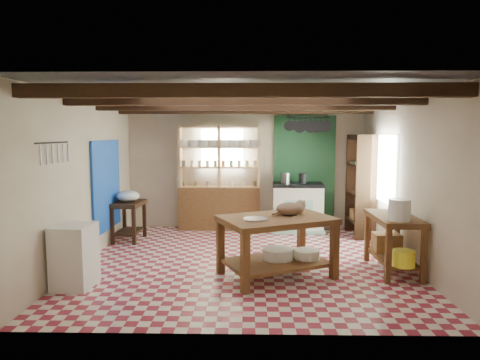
{
  "coord_description": "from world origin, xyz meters",
  "views": [
    {
      "loc": [
        0.07,
        -6.62,
        2.01
      ],
      "look_at": [
        -0.07,
        0.3,
        1.26
      ],
      "focal_mm": 32.0,
      "sensor_mm": 36.0,
      "label": 1
    }
  ],
  "objects_px": {
    "work_table": "(276,247)",
    "cat": "(290,209)",
    "stove": "(297,207)",
    "white_cabinet": "(75,256)",
    "prep_table": "(129,221)",
    "right_counter": "(393,244)"
  },
  "relations": [
    {
      "from": "work_table",
      "to": "right_counter",
      "type": "height_order",
      "value": "work_table"
    },
    {
      "from": "work_table",
      "to": "right_counter",
      "type": "distance_m",
      "value": 1.74
    },
    {
      "from": "white_cabinet",
      "to": "right_counter",
      "type": "height_order",
      "value": "white_cabinet"
    },
    {
      "from": "prep_table",
      "to": "cat",
      "type": "xyz_separation_m",
      "value": [
        2.87,
        -1.85,
        0.57
      ]
    },
    {
      "from": "stove",
      "to": "white_cabinet",
      "type": "relative_size",
      "value": 1.23
    },
    {
      "from": "work_table",
      "to": "right_counter",
      "type": "bearing_deg",
      "value": -17.17
    },
    {
      "from": "white_cabinet",
      "to": "prep_table",
      "type": "bearing_deg",
      "value": 91.96
    },
    {
      "from": "cat",
      "to": "right_counter",
      "type": "bearing_deg",
      "value": -31.77
    },
    {
      "from": "stove",
      "to": "cat",
      "type": "height_order",
      "value": "cat"
    },
    {
      "from": "white_cabinet",
      "to": "right_counter",
      "type": "bearing_deg",
      "value": 11.75
    },
    {
      "from": "stove",
      "to": "white_cabinet",
      "type": "xyz_separation_m",
      "value": [
        -3.3,
        -3.34,
        -0.08
      ]
    },
    {
      "from": "work_table",
      "to": "cat",
      "type": "xyz_separation_m",
      "value": [
        0.21,
        0.15,
        0.52
      ]
    },
    {
      "from": "work_table",
      "to": "stove",
      "type": "distance_m",
      "value": 2.92
    },
    {
      "from": "stove",
      "to": "prep_table",
      "type": "bearing_deg",
      "value": -162.59
    },
    {
      "from": "prep_table",
      "to": "right_counter",
      "type": "distance_m",
      "value": 4.72
    },
    {
      "from": "right_counter",
      "to": "work_table",
      "type": "bearing_deg",
      "value": -171.77
    },
    {
      "from": "stove",
      "to": "prep_table",
      "type": "relative_size",
      "value": 1.38
    },
    {
      "from": "work_table",
      "to": "prep_table",
      "type": "distance_m",
      "value": 3.33
    },
    {
      "from": "right_counter",
      "to": "cat",
      "type": "xyz_separation_m",
      "value": [
        -1.51,
        -0.09,
        0.53
      ]
    },
    {
      "from": "stove",
      "to": "white_cabinet",
      "type": "distance_m",
      "value": 4.7
    },
    {
      "from": "right_counter",
      "to": "cat",
      "type": "relative_size",
      "value": 2.85
    },
    {
      "from": "stove",
      "to": "cat",
      "type": "xyz_separation_m",
      "value": [
        -0.41,
        -2.71,
        0.44
      ]
    }
  ]
}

